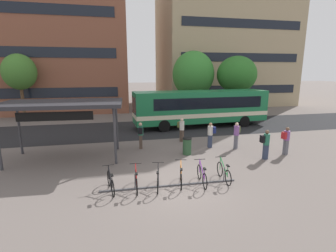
{
  "coord_description": "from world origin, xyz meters",
  "views": [
    {
      "loc": [
        -2.64,
        -9.93,
        4.94
      ],
      "look_at": [
        0.64,
        5.07,
        1.56
      ],
      "focal_mm": 26.88,
      "sensor_mm": 36.0,
      "label": 1
    }
  ],
  "objects_px": {
    "city_bus": "(200,107)",
    "commuter_black_pack_2": "(266,143)",
    "transit_shelter": "(62,105)",
    "street_tree_0": "(237,74)",
    "commuter_navy_pack_5": "(211,133)",
    "commuter_olive_pack_0": "(182,128)",
    "commuter_black_pack_4": "(141,134)",
    "street_tree_1": "(19,72)",
    "parked_bicycle_red_1": "(136,181)",
    "commuter_red_pack_1": "(286,139)",
    "commuter_olive_pack_3": "(237,134)",
    "parked_bicycle_black_2": "(158,180)",
    "parked_bicycle_orange_3": "(181,176)",
    "parked_bicycle_black_0": "(111,183)",
    "trash_bin": "(187,146)",
    "parked_bicycle_purple_4": "(202,176)",
    "parked_bicycle_green_5": "(224,173)",
    "street_tree_2": "(193,74)"
  },
  "relations": [
    {
      "from": "commuter_red_pack_1",
      "to": "street_tree_1",
      "type": "height_order",
      "value": "street_tree_1"
    },
    {
      "from": "parked_bicycle_black_0",
      "to": "commuter_red_pack_1",
      "type": "height_order",
      "value": "commuter_red_pack_1"
    },
    {
      "from": "parked_bicycle_black_2",
      "to": "commuter_red_pack_1",
      "type": "distance_m",
      "value": 8.73
    },
    {
      "from": "commuter_black_pack_2",
      "to": "parked_bicycle_orange_3",
      "type": "bearing_deg",
      "value": -153.43
    },
    {
      "from": "commuter_olive_pack_0",
      "to": "commuter_olive_pack_3",
      "type": "bearing_deg",
      "value": 26.19
    },
    {
      "from": "commuter_olive_pack_0",
      "to": "commuter_red_pack_1",
      "type": "height_order",
      "value": "commuter_olive_pack_0"
    },
    {
      "from": "commuter_black_pack_2",
      "to": "street_tree_0",
      "type": "bearing_deg",
      "value": 74.68
    },
    {
      "from": "parked_bicycle_red_1",
      "to": "commuter_red_pack_1",
      "type": "xyz_separation_m",
      "value": [
        9.18,
        2.69,
        0.59
      ]
    },
    {
      "from": "parked_bicycle_green_5",
      "to": "street_tree_2",
      "type": "bearing_deg",
      "value": -10.1
    },
    {
      "from": "parked_bicycle_black_2",
      "to": "parked_bicycle_red_1",
      "type": "bearing_deg",
      "value": 96.84
    },
    {
      "from": "city_bus",
      "to": "commuter_red_pack_1",
      "type": "relative_size",
      "value": 7.2
    },
    {
      "from": "parked_bicycle_green_5",
      "to": "street_tree_1",
      "type": "bearing_deg",
      "value": 40.12
    },
    {
      "from": "transit_shelter",
      "to": "street_tree_1",
      "type": "relative_size",
      "value": 1.01
    },
    {
      "from": "city_bus",
      "to": "parked_bicycle_black_2",
      "type": "distance_m",
      "value": 12.84
    },
    {
      "from": "commuter_red_pack_1",
      "to": "parked_bicycle_black_2",
      "type": "bearing_deg",
      "value": -177.83
    },
    {
      "from": "parked_bicycle_orange_3",
      "to": "parked_bicycle_purple_4",
      "type": "relative_size",
      "value": 0.98
    },
    {
      "from": "parked_bicycle_orange_3",
      "to": "commuter_red_pack_1",
      "type": "bearing_deg",
      "value": -55.95
    },
    {
      "from": "commuter_red_pack_1",
      "to": "commuter_olive_pack_3",
      "type": "xyz_separation_m",
      "value": [
        -2.33,
        1.72,
        0.03
      ]
    },
    {
      "from": "transit_shelter",
      "to": "commuter_black_pack_4",
      "type": "height_order",
      "value": "transit_shelter"
    },
    {
      "from": "parked_bicycle_green_5",
      "to": "trash_bin",
      "type": "bearing_deg",
      "value": 11.52
    },
    {
      "from": "transit_shelter",
      "to": "street_tree_1",
      "type": "distance_m",
      "value": 15.32
    },
    {
      "from": "trash_bin",
      "to": "commuter_black_pack_4",
      "type": "bearing_deg",
      "value": 146.58
    },
    {
      "from": "parked_bicycle_red_1",
      "to": "commuter_olive_pack_0",
      "type": "relative_size",
      "value": 1.01
    },
    {
      "from": "commuter_olive_pack_3",
      "to": "street_tree_2",
      "type": "bearing_deg",
      "value": -140.32
    },
    {
      "from": "commuter_olive_pack_0",
      "to": "street_tree_0",
      "type": "height_order",
      "value": "street_tree_0"
    },
    {
      "from": "commuter_navy_pack_5",
      "to": "commuter_red_pack_1",
      "type": "bearing_deg",
      "value": 156.33
    },
    {
      "from": "commuter_black_pack_4",
      "to": "street_tree_0",
      "type": "bearing_deg",
      "value": -40.71
    },
    {
      "from": "commuter_olive_pack_0",
      "to": "commuter_black_pack_4",
      "type": "relative_size",
      "value": 0.99
    },
    {
      "from": "parked_bicycle_black_0",
      "to": "transit_shelter",
      "type": "xyz_separation_m",
      "value": [
        -2.52,
        4.64,
        2.7
      ]
    },
    {
      "from": "parked_bicycle_red_1",
      "to": "commuter_red_pack_1",
      "type": "relative_size",
      "value": 1.02
    },
    {
      "from": "parked_bicycle_purple_4",
      "to": "commuter_black_pack_2",
      "type": "relative_size",
      "value": 1.01
    },
    {
      "from": "commuter_red_pack_1",
      "to": "commuter_olive_pack_3",
      "type": "bearing_deg",
      "value": 127.3
    },
    {
      "from": "parked_bicycle_purple_4",
      "to": "commuter_olive_pack_3",
      "type": "height_order",
      "value": "commuter_olive_pack_3"
    },
    {
      "from": "commuter_olive_pack_3",
      "to": "street_tree_1",
      "type": "xyz_separation_m",
      "value": [
        -16.78,
        14.14,
        3.81
      ]
    },
    {
      "from": "parked_bicycle_orange_3",
      "to": "street_tree_0",
      "type": "height_order",
      "value": "street_tree_0"
    },
    {
      "from": "commuter_olive_pack_0",
      "to": "street_tree_1",
      "type": "relative_size",
      "value": 0.26
    },
    {
      "from": "commuter_black_pack_2",
      "to": "street_tree_2",
      "type": "bearing_deg",
      "value": 92.69
    },
    {
      "from": "parked_bicycle_red_1",
      "to": "street_tree_0",
      "type": "bearing_deg",
      "value": -35.07
    },
    {
      "from": "parked_bicycle_red_1",
      "to": "commuter_olive_pack_0",
      "type": "bearing_deg",
      "value": -26.48
    },
    {
      "from": "commuter_navy_pack_5",
      "to": "city_bus",
      "type": "bearing_deg",
      "value": -96.28
    },
    {
      "from": "parked_bicycle_purple_4",
      "to": "parked_bicycle_red_1",
      "type": "bearing_deg",
      "value": 94.09
    },
    {
      "from": "parked_bicycle_black_0",
      "to": "trash_bin",
      "type": "distance_m",
      "value": 5.95
    },
    {
      "from": "street_tree_0",
      "to": "street_tree_1",
      "type": "distance_m",
      "value": 22.81
    },
    {
      "from": "transit_shelter",
      "to": "street_tree_0",
      "type": "relative_size",
      "value": 1.02
    },
    {
      "from": "commuter_red_pack_1",
      "to": "commuter_olive_pack_3",
      "type": "distance_m",
      "value": 2.9
    },
    {
      "from": "city_bus",
      "to": "commuter_black_pack_2",
      "type": "relative_size",
      "value": 7.13
    },
    {
      "from": "trash_bin",
      "to": "street_tree_0",
      "type": "height_order",
      "value": "street_tree_0"
    },
    {
      "from": "commuter_olive_pack_0",
      "to": "commuter_navy_pack_5",
      "type": "relative_size",
      "value": 1.02
    },
    {
      "from": "commuter_red_pack_1",
      "to": "trash_bin",
      "type": "bearing_deg",
      "value": 151.03
    },
    {
      "from": "parked_bicycle_black_0",
      "to": "street_tree_1",
      "type": "height_order",
      "value": "street_tree_1"
    }
  ]
}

